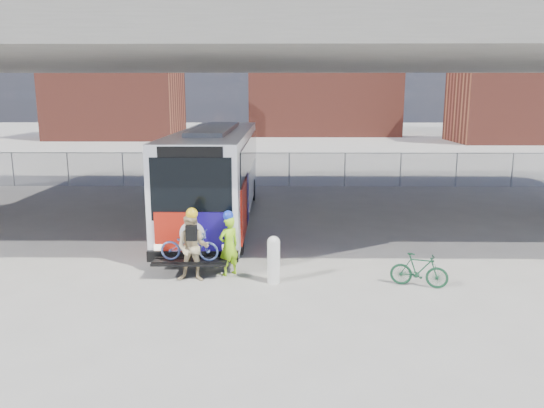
{
  "coord_description": "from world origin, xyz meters",
  "views": [
    {
      "loc": [
        0.36,
        -16.37,
        4.86
      ],
      "look_at": [
        0.2,
        -0.53,
        1.6
      ],
      "focal_mm": 35.0,
      "sensor_mm": 36.0,
      "label": 1
    }
  ],
  "objects_px": {
    "bus": "(216,168)",
    "bollard": "(274,258)",
    "cyclist_hivis": "(229,244)",
    "cyclist_tan": "(193,247)",
    "bike_parked": "(419,270)"
  },
  "relations": [
    {
      "from": "bollard",
      "to": "cyclist_tan",
      "type": "bearing_deg",
      "value": 176.13
    },
    {
      "from": "bus",
      "to": "bollard",
      "type": "bearing_deg",
      "value": -72.0
    },
    {
      "from": "bus",
      "to": "bike_parked",
      "type": "xyz_separation_m",
      "value": [
        6.02,
        -7.22,
        -1.67
      ]
    },
    {
      "from": "bollard",
      "to": "bus",
      "type": "bearing_deg",
      "value": 108.0
    },
    {
      "from": "bus",
      "to": "bike_parked",
      "type": "bearing_deg",
      "value": -50.15
    },
    {
      "from": "bus",
      "to": "bollard",
      "type": "relative_size",
      "value": 10.11
    },
    {
      "from": "bus",
      "to": "cyclist_hivis",
      "type": "relative_size",
      "value": 7.12
    },
    {
      "from": "bus",
      "to": "cyclist_tan",
      "type": "xyz_separation_m",
      "value": [
        0.13,
        -6.83,
        -1.17
      ]
    },
    {
      "from": "cyclist_hivis",
      "to": "bike_parked",
      "type": "xyz_separation_m",
      "value": [
        4.99,
        -0.88,
        -0.43
      ]
    },
    {
      "from": "cyclist_hivis",
      "to": "bus",
      "type": "bearing_deg",
      "value": -118.02
    },
    {
      "from": "bus",
      "to": "cyclist_tan",
      "type": "distance_m",
      "value": 6.93
    },
    {
      "from": "cyclist_tan",
      "to": "bike_parked",
      "type": "xyz_separation_m",
      "value": [
        5.89,
        -0.38,
        -0.5
      ]
    },
    {
      "from": "cyclist_hivis",
      "to": "cyclist_tan",
      "type": "relative_size",
      "value": 0.91
    },
    {
      "from": "bollard",
      "to": "bike_parked",
      "type": "relative_size",
      "value": 0.87
    },
    {
      "from": "cyclist_hivis",
      "to": "bike_parked",
      "type": "relative_size",
      "value": 1.23
    }
  ]
}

